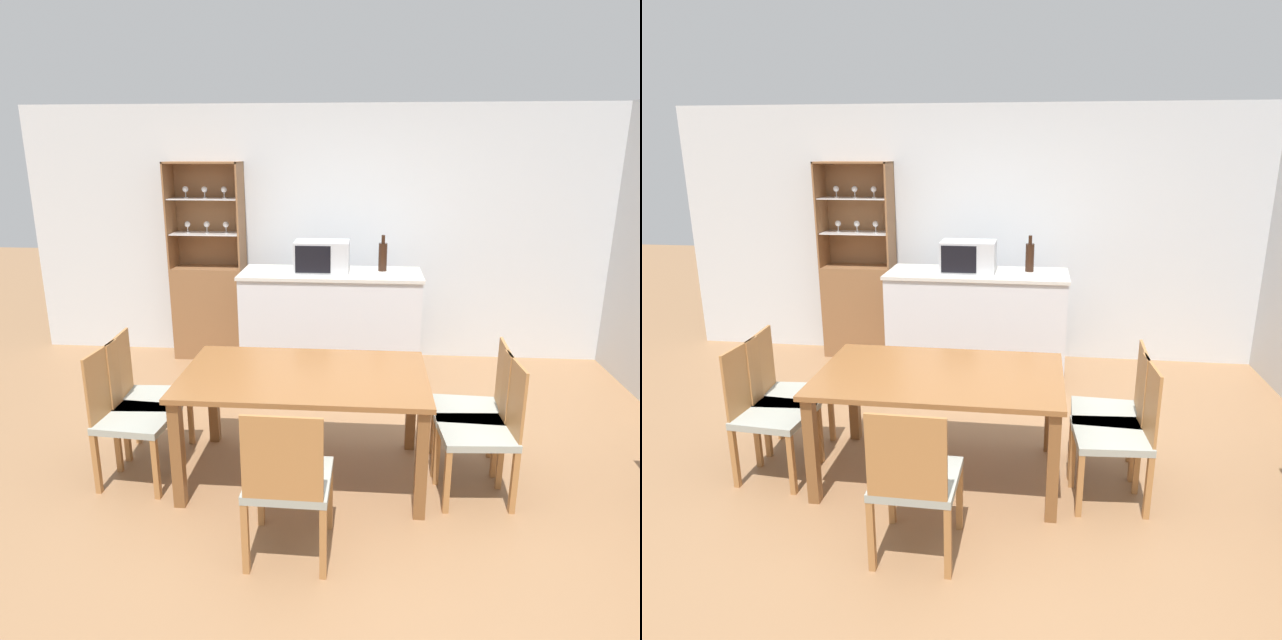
{
  "view_description": "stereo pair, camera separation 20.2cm",
  "coord_description": "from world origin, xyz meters",
  "views": [
    {
      "loc": [
        0.13,
        -3.23,
        2.11
      ],
      "look_at": [
        -0.22,
        1.03,
        0.83
      ],
      "focal_mm": 32.0,
      "sensor_mm": 36.0,
      "label": 1
    },
    {
      "loc": [
        0.33,
        -3.21,
        2.11
      ],
      "look_at": [
        -0.22,
        1.03,
        0.83
      ],
      "focal_mm": 32.0,
      "sensor_mm": 36.0,
      "label": 2
    }
  ],
  "objects": [
    {
      "name": "wine_bottle",
      "position": [
        0.28,
        2.0,
        1.17
      ],
      "size": [
        0.08,
        0.08,
        0.33
      ],
      "color": "black",
      "rests_on": "kitchen_counter"
    },
    {
      "name": "dining_chair_head_near",
      "position": [
        -0.25,
        -0.65,
        0.46
      ],
      "size": [
        0.45,
        0.45,
        0.9
      ],
      "rotation": [
        0.0,
        0.0,
        -0.01
      ],
      "color": "#999E93",
      "rests_on": "ground_plane"
    },
    {
      "name": "dining_chair_side_right_near",
      "position": [
        0.88,
        0.02,
        0.46
      ],
      "size": [
        0.47,
        0.47,
        0.9
      ],
      "rotation": [
        0.0,
        0.0,
        1.64
      ],
      "color": "#999E93",
      "rests_on": "ground_plane"
    },
    {
      "name": "ground_plane",
      "position": [
        0.0,
        0.0,
        0.0
      ],
      "size": [
        18.0,
        18.0,
        0.0
      ],
      "primitive_type": "plane",
      "color": "#936B47"
    },
    {
      "name": "dining_chair_side_left_far",
      "position": [
        -1.38,
        0.3,
        0.46
      ],
      "size": [
        0.47,
        0.47,
        0.9
      ],
      "rotation": [
        0.0,
        0.0,
        -1.51
      ],
      "color": "#999E93",
      "rests_on": "ground_plane"
    },
    {
      "name": "dining_table",
      "position": [
        -0.25,
        0.16,
        0.64
      ],
      "size": [
        1.58,
        0.95,
        0.73
      ],
      "color": "brown",
      "rests_on": "ground_plane"
    },
    {
      "name": "microwave",
      "position": [
        -0.28,
        1.92,
        1.18
      ],
      "size": [
        0.5,
        0.33,
        0.28
      ],
      "color": "#B7BABF",
      "rests_on": "kitchen_counter"
    },
    {
      "name": "kitchen_counter",
      "position": [
        -0.19,
        1.9,
        0.52
      ],
      "size": [
        1.66,
        0.63,
        1.04
      ],
      "color": "silver",
      "rests_on": "ground_plane"
    },
    {
      "name": "wall_back",
      "position": [
        0.0,
        2.63,
        1.27
      ],
      "size": [
        6.8,
        0.06,
        2.55
      ],
      "color": "silver",
      "rests_on": "ground_plane"
    },
    {
      "name": "dining_chair_side_right_far",
      "position": [
        0.88,
        0.3,
        0.46
      ],
      "size": [
        0.46,
        0.46,
        0.9
      ],
      "rotation": [
        0.0,
        0.0,
        1.52
      ],
      "color": "#999E93",
      "rests_on": "ground_plane"
    },
    {
      "name": "dining_chair_side_left_near",
      "position": [
        -1.38,
        0.02,
        0.46
      ],
      "size": [
        0.47,
        0.47,
        0.9
      ],
      "rotation": [
        0.0,
        0.0,
        -1.65
      ],
      "color": "#999E93",
      "rests_on": "ground_plane"
    },
    {
      "name": "display_cabinet",
      "position": [
        -1.49,
        2.44,
        0.62
      ],
      "size": [
        0.74,
        0.34,
        2.0
      ],
      "color": "brown",
      "rests_on": "ground_plane"
    }
  ]
}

